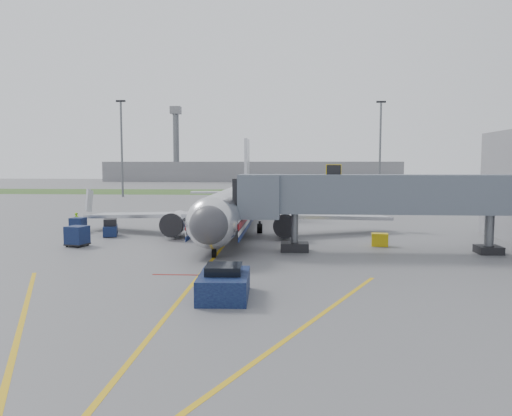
# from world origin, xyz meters

# --- Properties ---
(ground) EXTENTS (400.00, 400.00, 0.00)m
(ground) POSITION_xyz_m (0.00, 0.00, 0.00)
(ground) COLOR #565659
(ground) RESTS_ON ground
(grass_strip) EXTENTS (300.00, 25.00, 0.01)m
(grass_strip) POSITION_xyz_m (0.00, 90.00, 0.01)
(grass_strip) COLOR #2D4C1E
(grass_strip) RESTS_ON ground
(apron_markings) EXTENTS (21.52, 50.00, 0.01)m
(apron_markings) POSITION_xyz_m (0.00, -7.40, 0.00)
(apron_markings) COLOR gold
(apron_markings) RESTS_ON ground
(airliner) EXTENTS (32.10, 35.67, 10.25)m
(airliner) POSITION_xyz_m (0.00, 15.25, 2.65)
(airliner) COLOR silver
(airliner) RESTS_ON ground
(jet_bridge) EXTENTS (25.30, 4.00, 6.90)m
(jet_bridge) POSITION_xyz_m (12.86, 5.00, 4.47)
(jet_bridge) COLOR slate
(jet_bridge) RESTS_ON ground
(light_mast_left) EXTENTS (2.00, 0.44, 20.40)m
(light_mast_left) POSITION_xyz_m (-30.00, 70.00, 10.78)
(light_mast_left) COLOR #595B60
(light_mast_left) RESTS_ON ground
(light_mast_right) EXTENTS (2.00, 0.44, 20.40)m
(light_mast_right) POSITION_xyz_m (25.00, 75.00, 10.78)
(light_mast_right) COLOR #595B60
(light_mast_right) RESTS_ON ground
(distant_terminal) EXTENTS (120.00, 14.00, 8.00)m
(distant_terminal) POSITION_xyz_m (-10.00, 170.00, 4.00)
(distant_terminal) COLOR slate
(distant_terminal) RESTS_ON ground
(control_tower) EXTENTS (4.00, 4.00, 30.00)m
(control_tower) POSITION_xyz_m (-40.00, 165.00, 17.33)
(control_tower) COLOR #595B60
(control_tower) RESTS_ON ground
(pushback_tug) EXTENTS (2.68, 4.22, 1.72)m
(pushback_tug) POSITION_xyz_m (2.20, -9.09, 0.72)
(pushback_tug) COLOR black
(pushback_tug) RESTS_ON ground
(baggage_tug) EXTENTS (1.88, 2.65, 1.68)m
(baggage_tug) POSITION_xyz_m (-11.65, 12.34, 0.74)
(baggage_tug) COLOR black
(baggage_tug) RESTS_ON ground
(baggage_cart_a) EXTENTS (2.18, 2.18, 1.92)m
(baggage_cart_a) POSITION_xyz_m (-3.00, 11.74, 0.98)
(baggage_cart_a) COLOR black
(baggage_cart_a) RESTS_ON ground
(baggage_cart_b) EXTENTS (1.46, 1.46, 1.49)m
(baggage_cart_b) POSITION_xyz_m (-15.92, 14.80, 0.76)
(baggage_cart_b) COLOR black
(baggage_cart_b) RESTS_ON ground
(baggage_cart_c) EXTENTS (1.93, 1.93, 1.71)m
(baggage_cart_c) POSITION_xyz_m (-12.30, 6.26, 0.87)
(baggage_cart_c) COLOR black
(baggage_cart_c) RESTS_ON ground
(belt_loader) EXTENTS (2.51, 4.05, 1.93)m
(belt_loader) POSITION_xyz_m (-2.52, 13.65, 0.48)
(belt_loader) COLOR black
(belt_loader) RESTS_ON ground
(ground_power_cart) EXTENTS (1.48, 1.09, 1.09)m
(ground_power_cart) POSITION_xyz_m (13.21, 8.00, 0.54)
(ground_power_cart) COLOR gold
(ground_power_cart) RESTS_ON ground
(ramp_worker) EXTENTS (0.74, 0.80, 1.82)m
(ramp_worker) POSITION_xyz_m (-16.89, 16.74, 0.91)
(ramp_worker) COLOR #83D118
(ramp_worker) RESTS_ON ground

